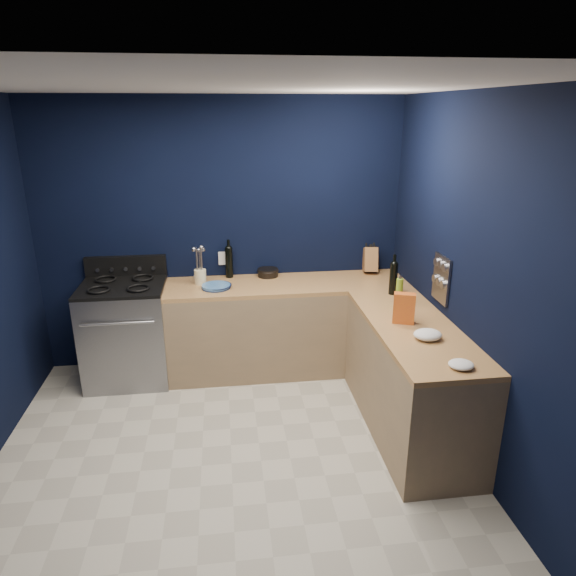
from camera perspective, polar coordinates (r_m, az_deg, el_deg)
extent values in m
cube|color=#B3AC9B|center=(4.03, -6.27, -18.89)|extent=(3.50, 3.50, 0.02)
cube|color=silver|center=(3.18, -8.10, 21.60)|extent=(3.50, 3.50, 0.02)
cube|color=black|center=(5.07, -7.33, 5.75)|extent=(3.50, 0.02, 2.60)
cube|color=black|center=(3.81, 20.41, 0.12)|extent=(0.02, 3.50, 2.60)
cube|color=black|center=(1.84, -6.32, -20.50)|extent=(3.50, 0.02, 2.60)
cube|color=#8B7050|center=(5.07, -0.07, -4.45)|extent=(2.30, 0.63, 0.86)
cube|color=brown|center=(4.91, -0.08, 0.36)|extent=(2.30, 0.63, 0.04)
cube|color=#8B7050|center=(4.26, 13.36, -9.92)|extent=(0.63, 1.67, 0.86)
cube|color=brown|center=(4.07, 13.84, -4.36)|extent=(0.63, 1.67, 0.04)
cube|color=gray|center=(5.10, -17.42, -4.90)|extent=(0.76, 0.66, 0.92)
cube|color=black|center=(4.82, -18.00, -6.52)|extent=(0.59, 0.02, 0.42)
cube|color=black|center=(4.93, -17.97, 0.15)|extent=(0.76, 0.66, 0.03)
cube|color=black|center=(5.18, -17.53, 2.32)|extent=(0.76, 0.06, 0.20)
cube|color=gray|center=(4.30, 16.66, 0.97)|extent=(0.02, 0.28, 0.38)
cube|color=white|center=(5.10, -7.22, 3.30)|extent=(0.09, 0.02, 0.13)
cylinder|color=#31629A|center=(4.80, -7.99, 0.17)|extent=(0.32, 0.32, 0.03)
cylinder|color=white|center=(5.10, -9.98, 1.21)|extent=(0.10, 0.10, 0.03)
cylinder|color=beige|center=(4.93, -9.70, 1.24)|extent=(0.14, 0.14, 0.14)
cylinder|color=black|center=(5.06, -6.56, 2.83)|extent=(0.09, 0.09, 0.30)
cylinder|color=black|center=(5.09, -2.24, 1.73)|extent=(0.26, 0.26, 0.08)
cube|color=brown|center=(5.28, 9.07, 3.10)|extent=(0.17, 0.30, 0.30)
cylinder|color=black|center=(4.66, 11.61, 1.01)|extent=(0.08, 0.08, 0.29)
cylinder|color=#82A924|center=(4.37, 12.22, -0.54)|extent=(0.06, 0.06, 0.25)
cylinder|color=olive|center=(4.31, 12.14, -1.77)|extent=(0.05, 0.05, 0.11)
cylinder|color=olive|center=(4.25, 12.54, -2.30)|extent=(0.06, 0.06, 0.08)
cube|color=#C4382E|center=(4.05, 12.75, -2.21)|extent=(0.18, 0.13, 0.24)
ellipsoid|color=white|center=(3.84, 15.24, -5.02)|extent=(0.22, 0.19, 0.07)
ellipsoid|color=white|center=(3.50, 18.66, -8.05)|extent=(0.19, 0.17, 0.05)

